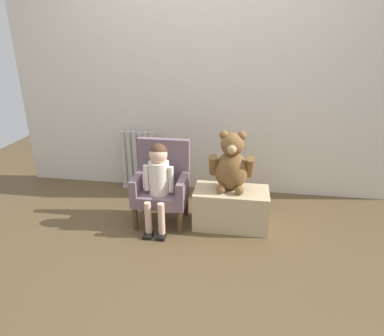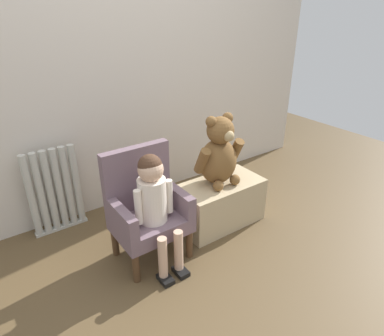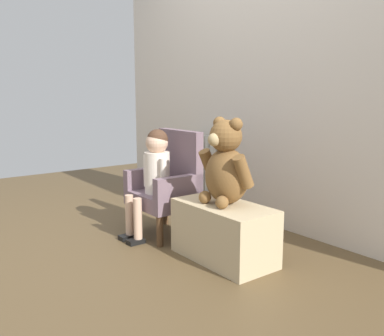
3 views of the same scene
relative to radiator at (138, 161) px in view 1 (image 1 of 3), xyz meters
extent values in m
plane|color=brown|center=(0.64, -1.08, -0.31)|extent=(6.00, 6.00, 0.00)
cube|color=beige|center=(0.64, 0.12, 0.89)|extent=(3.80, 0.05, 2.40)
cylinder|color=#B5B6AC|center=(-0.16, 0.00, 0.01)|extent=(0.05, 0.05, 0.61)
cylinder|color=#B5B6AC|center=(-0.09, 0.00, 0.01)|extent=(0.05, 0.05, 0.61)
cylinder|color=#B5B6AC|center=(-0.03, 0.00, 0.01)|extent=(0.05, 0.05, 0.61)
cylinder|color=#B5B6AC|center=(0.03, 0.00, 0.01)|extent=(0.05, 0.05, 0.61)
cylinder|color=#B5B6AC|center=(0.09, 0.00, 0.01)|extent=(0.05, 0.05, 0.61)
cylinder|color=#B5B6AC|center=(0.16, 0.00, 0.01)|extent=(0.05, 0.05, 0.61)
cube|color=#B5B6AC|center=(0.00, 0.00, -0.30)|extent=(0.37, 0.05, 0.02)
cube|color=#705A64|center=(0.40, -0.65, -0.06)|extent=(0.45, 0.36, 0.10)
cube|color=#705A64|center=(0.40, -0.50, 0.20)|extent=(0.45, 0.06, 0.42)
cube|color=#705A64|center=(0.20, -0.65, 0.06)|extent=(0.06, 0.36, 0.14)
cube|color=#705A64|center=(0.59, -0.65, 0.06)|extent=(0.06, 0.36, 0.14)
cylinder|color=#4C331E|center=(0.21, -0.80, -0.21)|extent=(0.04, 0.04, 0.20)
cylinder|color=#4C331E|center=(0.59, -0.80, -0.21)|extent=(0.04, 0.04, 0.20)
cylinder|color=#4C331E|center=(0.21, -0.50, -0.21)|extent=(0.04, 0.04, 0.20)
cylinder|color=#4C331E|center=(0.59, -0.50, -0.21)|extent=(0.04, 0.04, 0.20)
cylinder|color=silver|center=(0.40, -0.69, 0.13)|extent=(0.17, 0.17, 0.28)
sphere|color=#D8AD8E|center=(0.40, -0.69, 0.34)|extent=(0.15, 0.15, 0.15)
sphere|color=#472D1E|center=(0.40, -0.69, 0.35)|extent=(0.14, 0.14, 0.14)
cylinder|color=#D8AD8E|center=(0.34, -0.88, -0.14)|extent=(0.06, 0.06, 0.27)
cube|color=black|center=(0.34, -0.90, -0.30)|extent=(0.07, 0.11, 0.03)
cylinder|color=#D8AD8E|center=(0.45, -0.88, -0.14)|extent=(0.06, 0.06, 0.27)
cube|color=black|center=(0.45, -0.90, -0.30)|extent=(0.07, 0.11, 0.03)
cylinder|color=silver|center=(0.29, -0.71, 0.13)|extent=(0.04, 0.04, 0.22)
cylinder|color=silver|center=(0.50, -0.71, 0.13)|extent=(0.04, 0.04, 0.22)
cube|color=tan|center=(1.00, -0.62, -0.14)|extent=(0.62, 0.33, 0.33)
ellipsoid|color=brown|center=(0.99, -0.59, 0.19)|extent=(0.28, 0.24, 0.33)
sphere|color=brown|center=(0.99, -0.60, 0.42)|extent=(0.19, 0.19, 0.19)
sphere|color=tan|center=(0.99, -0.68, 0.41)|extent=(0.08, 0.08, 0.08)
sphere|color=brown|center=(0.91, -0.59, 0.49)|extent=(0.08, 0.08, 0.08)
sphere|color=brown|center=(1.06, -0.59, 0.49)|extent=(0.08, 0.08, 0.08)
cylinder|color=brown|center=(0.84, -0.60, 0.24)|extent=(0.07, 0.14, 0.20)
cylinder|color=brown|center=(1.13, -0.60, 0.24)|extent=(0.07, 0.14, 0.20)
sphere|color=brown|center=(0.91, -0.69, 0.06)|extent=(0.08, 0.08, 0.08)
sphere|color=brown|center=(1.06, -0.69, 0.06)|extent=(0.08, 0.08, 0.08)
camera|label=1|loc=(1.06, -3.22, 1.26)|focal=32.00mm
camera|label=2|loc=(-0.42, -2.25, 1.20)|focal=32.00mm
camera|label=3|loc=(2.80, -2.22, 0.67)|focal=40.00mm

